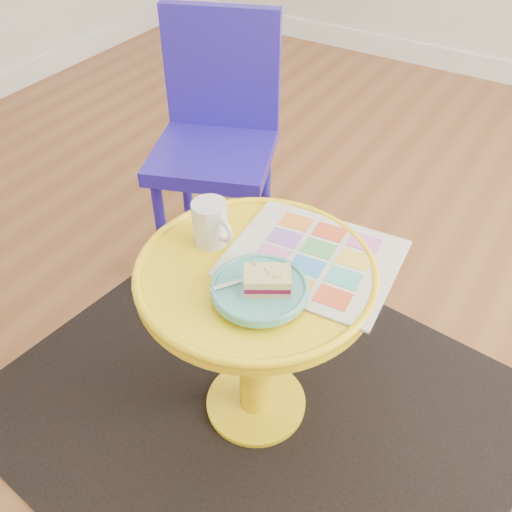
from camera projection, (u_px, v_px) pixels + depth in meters
The scene contains 10 objects.
floor at pixel (296, 280), 1.93m from camera, with size 4.00×4.00×0.00m, color brown.
room_walls at pixel (221, 89), 2.93m from camera, with size 4.00×4.00×4.00m.
rug at pixel (256, 404), 1.55m from camera, with size 1.30×1.10×0.01m, color black.
side_table at pixel (256, 315), 1.32m from camera, with size 0.53×0.53×0.50m.
chair at pixel (217, 130), 1.77m from camera, with size 0.46×0.46×0.81m.
newspaper at pixel (313, 258), 1.25m from camera, with size 0.36×0.31×0.01m, color silver.
mug at pixel (211, 222), 1.27m from camera, with size 0.11×0.08×0.10m.
plate at pixel (260, 290), 1.15m from camera, with size 0.20×0.20×0.02m.
cake_slice at pixel (267, 280), 1.13m from camera, with size 0.11×0.10×0.04m.
fork at pixel (246, 279), 1.16m from camera, with size 0.09×0.13×0.00m.
Camera 1 is at (0.63, -1.27, 1.33)m, focal length 40.00 mm.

